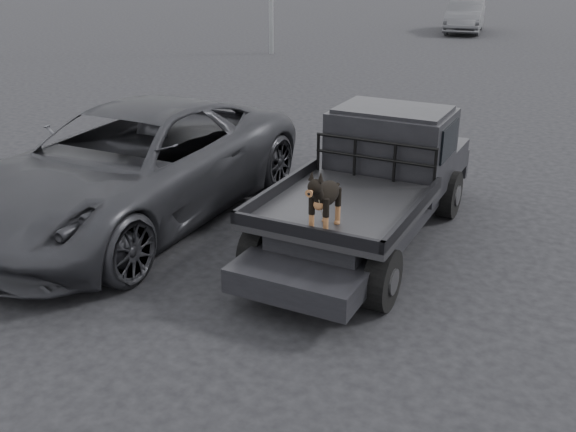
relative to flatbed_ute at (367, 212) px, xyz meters
The scene contains 7 objects.
ground 2.10m from the flatbed_ute, 72.51° to the right, with size 120.00×120.00×0.00m, color black.
flatbed_ute is the anchor object (origin of this frame).
ute_cab 1.31m from the flatbed_ute, 90.00° to the left, with size 1.72×1.30×0.88m, color black, non-canonical shape.
headache_rack 0.76m from the flatbed_ute, 90.00° to the left, with size 1.80×0.08×0.55m, color black, non-canonical shape.
dog 1.95m from the flatbed_ute, 86.81° to the right, with size 0.32×0.60×0.74m, color black, non-canonical shape.
parked_suv 3.69m from the flatbed_ute, 166.96° to the right, with size 2.94×6.37×1.77m, color #292A2E.
distant_car_a 27.03m from the flatbed_ute, 99.74° to the left, with size 1.71×4.90×1.62m, color #454549.
Camera 1 is at (2.25, -6.21, 3.97)m, focal length 40.00 mm.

